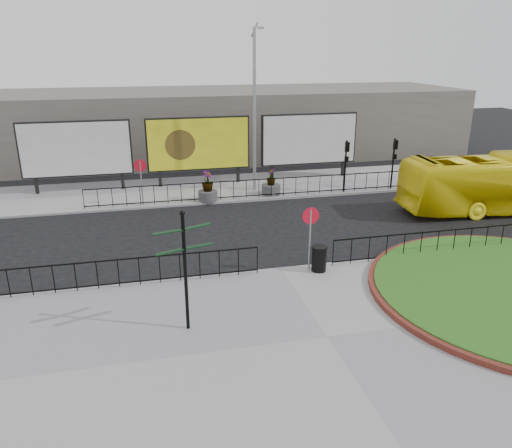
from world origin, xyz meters
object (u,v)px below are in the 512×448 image
object	(u,v)px
billboard_mid	(198,144)
fingerpost_sign	(185,260)
planter_c	(271,186)
litter_bin	(319,258)
planter_a	(208,190)
bus	(505,183)
lamp_post	(255,109)

from	to	relation	value
billboard_mid	fingerpost_sign	bearing A→B (deg)	-98.32
billboard_mid	planter_c	bearing A→B (deg)	-40.46
litter_bin	planter_a	size ratio (longest dim) A/B	0.60
planter_c	fingerpost_sign	bearing A→B (deg)	-114.54
litter_bin	bus	world-z (taller)	bus
fingerpost_sign	litter_bin	xyz separation A→B (m)	(5.24, 2.99, -1.76)
fingerpost_sign	bus	size ratio (longest dim) A/B	0.35
litter_bin	planter_c	world-z (taller)	planter_c
bus	planter_a	bearing A→B (deg)	76.06
lamp_post	planter_a	size ratio (longest dim) A/B	5.59
fingerpost_sign	planter_c	world-z (taller)	fingerpost_sign
billboard_mid	litter_bin	bearing A→B (deg)	-78.26
planter_a	planter_c	world-z (taller)	planter_a
billboard_mid	planter_c	xyz separation A→B (m)	(3.70, -3.16, -2.00)
litter_bin	planter_a	distance (m)	10.39
planter_a	billboard_mid	bearing A→B (deg)	90.00
lamp_post	planter_c	size ratio (longest dim) A/B	6.24
litter_bin	planter_a	world-z (taller)	planter_a
lamp_post	bus	distance (m)	13.83
lamp_post	fingerpost_sign	distance (m)	15.76
planter_a	planter_c	distance (m)	3.73
fingerpost_sign	bus	world-z (taller)	fingerpost_sign
billboard_mid	planter_c	size ratio (longest dim) A/B	4.19
fingerpost_sign	planter_a	world-z (taller)	fingerpost_sign
bus	planter_c	bearing A→B (deg)	68.67
planter_a	bus	bearing A→B (deg)	-18.64
lamp_post	litter_bin	xyz separation A→B (m)	(-0.19, -11.60, -4.21)
fingerpost_sign	planter_a	distance (m)	13.31
billboard_mid	lamp_post	world-z (taller)	lamp_post
planter_c	litter_bin	bearing A→B (deg)	-94.83
lamp_post	fingerpost_sign	xyz separation A→B (m)	(-5.43, -14.59, -2.45)
bus	planter_c	world-z (taller)	bus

